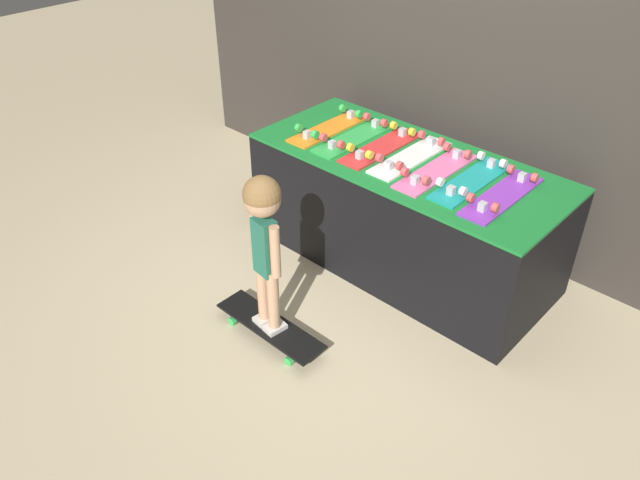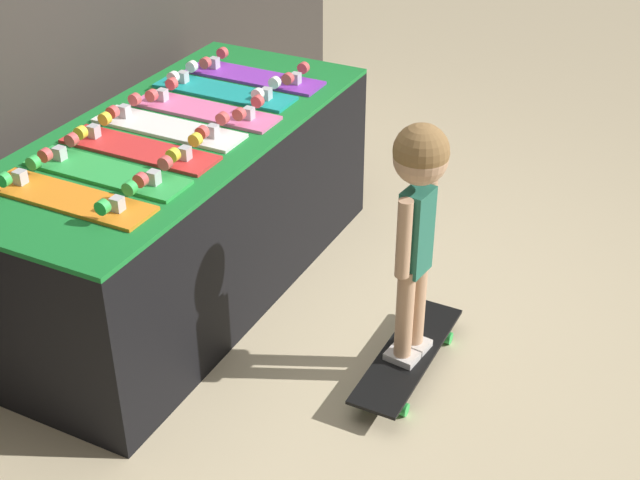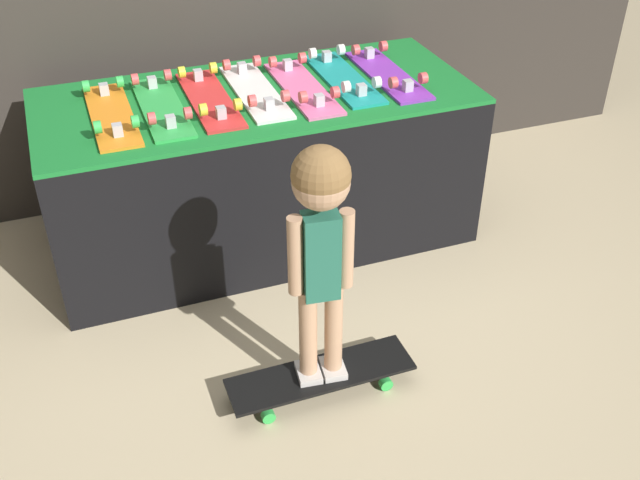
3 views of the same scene
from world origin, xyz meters
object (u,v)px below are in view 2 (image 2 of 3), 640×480
skateboard_orange_on_rack (68,195)px  skateboard_purple_on_rack (254,75)px  skateboard_white_on_rack (168,126)px  skateboard_red_on_rack (139,147)px  skateboard_green_on_rack (106,170)px  child (418,201)px  skateboard_pink_on_rack (205,108)px  skateboard_teal_on_rack (224,90)px  skateboard_on_floor (408,356)px

skateboard_orange_on_rack → skateboard_purple_on_rack: size_ratio=1.00×
skateboard_orange_on_rack → skateboard_white_on_rack: 0.66m
skateboard_orange_on_rack → skateboard_red_on_rack: 0.44m
skateboard_green_on_rack → skateboard_white_on_rack: (0.44, 0.03, 0.00)m
skateboard_orange_on_rack → child: child is taller
skateboard_green_on_rack → child: child is taller
skateboard_orange_on_rack → skateboard_purple_on_rack: 1.31m
skateboard_white_on_rack → skateboard_pink_on_rack: size_ratio=1.00×
skateboard_green_on_rack → skateboard_white_on_rack: bearing=3.4°
skateboard_white_on_rack → skateboard_teal_on_rack: bearing=0.1°
skateboard_pink_on_rack → skateboard_purple_on_rack: (0.44, 0.01, 0.00)m
skateboard_orange_on_rack → skateboard_green_on_rack: (0.22, 0.00, 0.00)m
skateboard_orange_on_rack → child: bearing=-63.9°
skateboard_orange_on_rack → skateboard_white_on_rack: bearing=2.6°
skateboard_red_on_rack → skateboard_orange_on_rack: bearing=-178.0°
skateboard_green_on_rack → skateboard_white_on_rack: 0.44m
skateboard_white_on_rack → skateboard_pink_on_rack: bearing=-10.1°
skateboard_green_on_rack → skateboard_on_floor: 1.38m
skateboard_teal_on_rack → skateboard_on_floor: skateboard_teal_on_rack is taller
skateboard_red_on_rack → skateboard_white_on_rack: bearing=3.6°
skateboard_green_on_rack → skateboard_purple_on_rack: bearing=-0.2°
skateboard_teal_on_rack → skateboard_orange_on_rack: bearing=-178.4°
skateboard_on_floor → skateboard_green_on_rack: bearing=106.4°
skateboard_green_on_rack → skateboard_red_on_rack: same height
skateboard_orange_on_rack → skateboard_on_floor: size_ratio=0.91×
skateboard_red_on_rack → skateboard_teal_on_rack: bearing=1.3°
skateboard_teal_on_rack → skateboard_purple_on_rack: same height
skateboard_on_floor → skateboard_white_on_rack: bearing=84.8°
skateboard_pink_on_rack → skateboard_teal_on_rack: same height
skateboard_green_on_rack → skateboard_white_on_rack: size_ratio=1.00×
skateboard_green_on_rack → skateboard_purple_on_rack: (1.09, -0.00, 0.00)m
skateboard_teal_on_rack → skateboard_on_floor: (-0.54, -1.15, -0.72)m
skateboard_red_on_rack → skateboard_on_floor: size_ratio=0.91×
skateboard_red_on_rack → skateboard_white_on_rack: same height
skateboard_orange_on_rack → skateboard_pink_on_rack: same height
skateboard_purple_on_rack → skateboard_on_floor: size_ratio=0.91×
skateboard_pink_on_rack → skateboard_red_on_rack: bearing=176.7°
skateboard_orange_on_rack → skateboard_purple_on_rack: bearing=-0.0°
skateboard_teal_on_rack → skateboard_purple_on_rack: size_ratio=1.00×
skateboard_white_on_rack → skateboard_teal_on_rack: (0.44, 0.00, 0.00)m
skateboard_white_on_rack → skateboard_purple_on_rack: (0.66, -0.03, 0.00)m
skateboard_red_on_rack → skateboard_white_on_rack: size_ratio=1.00×
skateboard_orange_on_rack → skateboard_pink_on_rack: bearing=-0.6°
skateboard_on_floor → child: size_ratio=0.75×
skateboard_green_on_rack → skateboard_on_floor: bearing=-73.6°
skateboard_orange_on_rack → skateboard_teal_on_rack: size_ratio=1.00×
skateboard_pink_on_rack → skateboard_teal_on_rack: 0.22m
skateboard_red_on_rack → skateboard_purple_on_rack: (0.88, -0.02, 0.00)m
skateboard_orange_on_rack → skateboard_on_floor: bearing=-63.9°
skateboard_pink_on_rack → skateboard_purple_on_rack: same height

